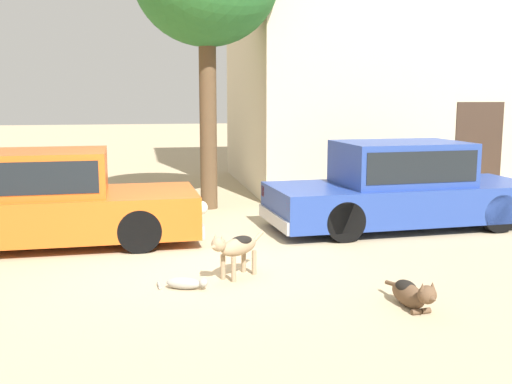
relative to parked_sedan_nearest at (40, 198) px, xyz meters
The scene contains 6 objects.
ground_plane 2.71m from the parked_sedan_nearest, 30.70° to the right, with size 80.00×80.00×0.00m, color tan.
parked_sedan_nearest is the anchor object (origin of this frame).
parked_sedan_second 5.87m from the parked_sedan_nearest, ahead, with size 4.78×1.99×1.47m.
stray_dog_spotted 3.45m from the parked_sedan_nearest, 39.89° to the right, with size 0.81×0.71×0.61m.
stray_dog_tan 5.67m from the parked_sedan_nearest, 40.32° to the right, with size 0.28×0.96×0.37m.
stray_cat 3.29m from the parked_sedan_nearest, 52.25° to the right, with size 0.58×0.39×0.15m.
Camera 1 is at (-0.74, -8.16, 2.26)m, focal length 42.94 mm.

